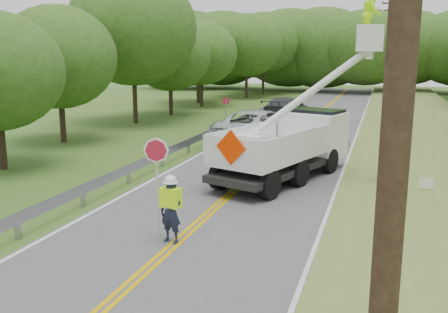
% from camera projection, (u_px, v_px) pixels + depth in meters
% --- Properties ---
extents(ground, '(140.00, 140.00, 0.00)m').
position_uv_depth(ground, '(141.00, 276.00, 10.89)').
color(ground, '#435A1B').
rests_on(ground, ground).
extents(road, '(7.20, 96.00, 0.03)m').
position_uv_depth(road, '(275.00, 154.00, 23.93)').
color(road, '#464648').
rests_on(road, ground).
extents(guardrail, '(0.18, 48.00, 0.77)m').
position_uv_depth(guardrail, '(203.00, 136.00, 25.87)').
color(guardrail, '#93969B').
rests_on(guardrail, ground).
extents(utility_poles, '(1.60, 43.30, 10.00)m').
position_uv_depth(utility_poles, '(390.00, 44.00, 24.16)').
color(utility_poles, black).
rests_on(utility_poles, ground).
extents(tall_grass_verge, '(7.00, 96.00, 0.30)m').
position_uv_depth(tall_grass_verge, '(433.00, 161.00, 21.77)').
color(tall_grass_verge, '#576D2F').
rests_on(tall_grass_verge, ground).
extents(treeline_left, '(11.17, 56.79, 10.33)m').
position_uv_depth(treeline_left, '(183.00, 45.00, 39.61)').
color(treeline_left, '#332319').
rests_on(treeline_left, ground).
extents(treeline_horizon, '(58.35, 15.32, 12.66)m').
position_uv_depth(treeline_horizon, '(358.00, 48.00, 61.46)').
color(treeline_horizon, '#294E19').
rests_on(treeline_horizon, ground).
extents(flagger, '(1.09, 0.50, 2.70)m').
position_uv_depth(flagger, '(170.00, 206.00, 12.61)').
color(flagger, '#191E33').
rests_on(flagger, road).
extents(bucket_truck, '(5.68, 7.49, 6.94)m').
position_uv_depth(bucket_truck, '(300.00, 137.00, 19.56)').
color(bucket_truck, black).
rests_on(bucket_truck, road).
extents(suv_silver, '(4.18, 7.05, 1.84)m').
position_uv_depth(suv_silver, '(258.00, 126.00, 26.89)').
color(suv_silver, silver).
rests_on(suv_silver, road).
extents(suv_darkgrey, '(2.89, 5.92, 1.66)m').
position_uv_depth(suv_darkgrey, '(286.00, 108.00, 36.31)').
color(suv_darkgrey, '#35383B').
rests_on(suv_darkgrey, road).
extents(stop_sign_permanent, '(0.45, 0.15, 2.16)m').
position_uv_depth(stop_sign_permanent, '(226.00, 110.00, 30.59)').
color(stop_sign_permanent, '#93969B').
rests_on(stop_sign_permanent, ground).
extents(yard_sign, '(0.47, 0.04, 0.68)m').
position_uv_depth(yard_sign, '(426.00, 184.00, 16.62)').
color(yard_sign, white).
rests_on(yard_sign, ground).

